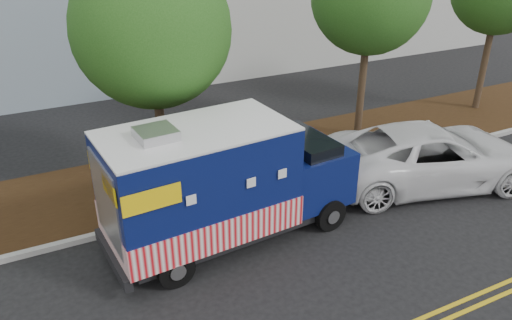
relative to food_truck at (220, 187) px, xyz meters
name	(u,v)px	position (x,y,z in m)	size (l,w,h in m)	color
ground	(171,252)	(-1.35, 0.03, -1.51)	(120.00, 120.00, 0.00)	black
curb	(154,221)	(-1.35, 1.43, -1.44)	(120.00, 0.18, 0.15)	#9E9E99
mulch_strip	(134,187)	(-1.35, 3.53, -1.44)	(120.00, 4.00, 0.15)	black
tree_b	(152,29)	(-0.48, 3.19, 3.22)	(4.20, 4.20, 6.84)	#38281C
food_truck	(220,187)	(0.00, 0.00, 0.00)	(6.49, 2.86, 3.34)	black
white_car	(430,155)	(6.82, -0.04, -0.61)	(3.00, 6.50, 1.81)	white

